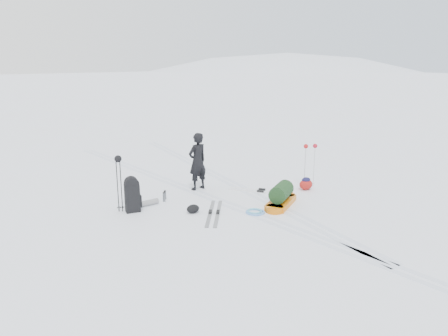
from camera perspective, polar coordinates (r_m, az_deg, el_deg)
The scene contains 14 objects.
ground at distance 11.88m, azimuth 0.09°, elevation -4.61°, with size 200.00×200.00×0.00m, color white.
snow_hill_backdrop at distance 137.05m, azimuth 0.36°, elevation -17.78°, with size 359.50×192.00×162.45m.
ski_tracks at distance 12.90m, azimuth -0.03°, elevation -3.05°, with size 3.38×17.97×0.01m.
skier at distance 12.90m, azimuth -3.49°, elevation 0.86°, with size 0.63×0.41×1.71m, color black.
pulk_sled at distance 11.74m, azimuth 7.47°, elevation -3.78°, with size 1.61×1.18×0.61m.
expedition_rucksack at distance 11.41m, azimuth -11.63°, elevation -3.48°, with size 1.02×0.44×0.92m.
ski_poles_black at distance 11.24m, azimuth -13.64°, elevation 0.29°, with size 0.20×0.18×1.48m.
ski_poles_silver at distance 13.33m, azimuth 11.20°, elevation 2.19°, with size 0.40×0.26×1.33m.
touring_skis_grey at distance 11.12m, azimuth -1.31°, elevation -5.88°, with size 1.47×1.69×0.07m.
touring_skis_white at distance 12.91m, azimuth 4.88°, elevation -3.03°, with size 1.35×1.78×0.07m.
rope_coil at distance 11.19m, azimuth 4.07°, elevation -5.72°, with size 0.57×0.57×0.06m.
small_daypack at distance 13.25m, azimuth 10.65°, elevation -2.02°, with size 0.48×0.38×0.38m.
thermos_pair at distance 12.18m, azimuth -7.78°, elevation -3.63°, with size 0.20×0.25×0.27m.
stuff_sack at distance 11.17m, azimuth -4.07°, elevation -5.33°, with size 0.41×0.37×0.21m.
Camera 1 is at (-6.67, -9.05, 3.86)m, focal length 35.00 mm.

